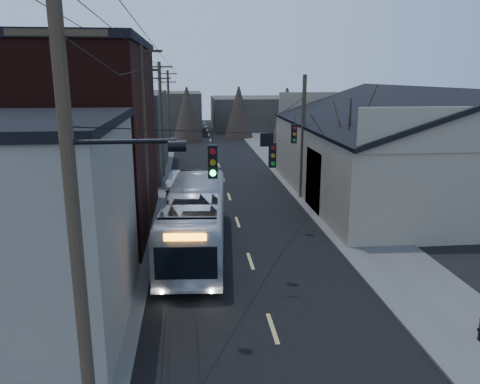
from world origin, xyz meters
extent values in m
cube|color=black|center=(0.00, 30.00, 0.01)|extent=(9.00, 110.00, 0.02)
cube|color=#474744|center=(-6.50, 30.00, 0.06)|extent=(4.00, 110.00, 0.12)
cube|color=#474744|center=(6.50, 30.00, 0.06)|extent=(4.00, 110.00, 0.12)
cube|color=black|center=(-10.00, 20.00, 5.00)|extent=(10.00, 12.00, 10.00)
cube|color=#322E28|center=(-9.50, 36.00, 3.50)|extent=(9.00, 14.00, 7.00)
cube|color=gray|center=(13.00, 25.00, 2.50)|extent=(16.00, 20.00, 5.00)
cube|color=black|center=(9.00, 25.00, 6.30)|extent=(8.16, 20.60, 2.86)
cube|color=black|center=(17.00, 25.00, 6.30)|extent=(8.16, 20.60, 2.86)
cube|color=#322E28|center=(-6.00, 65.00, 3.00)|extent=(10.00, 12.00, 6.00)
cube|color=#322E28|center=(7.00, 70.00, 2.50)|extent=(12.00, 14.00, 5.00)
cone|color=black|center=(6.50, 20.00, 3.60)|extent=(0.40, 0.40, 7.20)
cylinder|color=#382B1E|center=(-5.00, 3.00, 5.25)|extent=(0.28, 0.28, 10.50)
cylinder|color=#382B1E|center=(-5.00, 18.00, 5.00)|extent=(0.28, 0.28, 10.00)
cube|color=#382B1E|center=(-5.00, 18.00, 9.60)|extent=(2.20, 0.12, 0.12)
cylinder|color=#382B1E|center=(-5.00, 33.00, 4.75)|extent=(0.28, 0.28, 9.50)
cube|color=#382B1E|center=(-5.00, 33.00, 9.10)|extent=(2.20, 0.12, 0.12)
cylinder|color=#382B1E|center=(-5.00, 48.00, 4.50)|extent=(0.28, 0.28, 9.00)
cube|color=#382B1E|center=(-5.00, 48.00, 8.60)|extent=(2.20, 0.12, 0.12)
cylinder|color=#382B1E|center=(5.00, 25.00, 4.25)|extent=(0.28, 0.28, 8.50)
cube|color=black|center=(-2.00, 7.50, 5.95)|extent=(0.28, 0.20, 1.00)
cube|color=black|center=(0.60, 12.00, 5.35)|extent=(0.28, 0.20, 1.00)
cube|color=black|center=(2.80, 18.00, 5.45)|extent=(0.28, 0.20, 1.00)
imported|color=silver|center=(-2.50, 15.80, 1.61)|extent=(3.58, 11.76, 3.23)
imported|color=#A3A5AB|center=(-3.69, 29.33, 0.62)|extent=(1.82, 3.93, 1.25)
camera|label=1|loc=(-2.63, -6.22, 8.45)|focal=35.00mm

